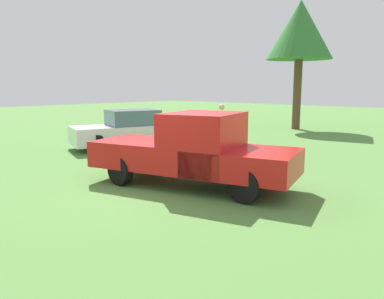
{
  "coord_description": "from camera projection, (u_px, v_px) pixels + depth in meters",
  "views": [
    {
      "loc": [
        6.28,
        -6.14,
        2.41
      ],
      "look_at": [
        0.29,
        0.47,
        0.9
      ],
      "focal_mm": 34.92,
      "sensor_mm": 36.0,
      "label": 1
    }
  ],
  "objects": [
    {
      "name": "ground_plane",
      "position": [
        170.0,
        187.0,
        9.04
      ],
      "size": [
        80.0,
        80.0,
        0.0
      ],
      "primitive_type": "plane",
      "color": "#54843D"
    },
    {
      "name": "pickup_truck",
      "position": [
        197.0,
        149.0,
        8.98
      ],
      "size": [
        5.32,
        3.06,
        1.8
      ],
      "rotation": [
        0.0,
        0.0,
        3.41
      ],
      "color": "black",
      "rests_on": "ground_plane"
    },
    {
      "name": "sedan_near",
      "position": [
        129.0,
        130.0,
        14.87
      ],
      "size": [
        3.1,
        4.65,
        1.5
      ],
      "rotation": [
        0.0,
        0.0,
        4.37
      ],
      "color": "black",
      "rests_on": "ground_plane"
    },
    {
      "name": "person_bystander",
      "position": [
        222.0,
        123.0,
        14.79
      ],
      "size": [
        0.44,
        0.44,
        1.73
      ],
      "rotation": [
        0.0,
        0.0,
        4.17
      ],
      "color": "black",
      "rests_on": "ground_plane"
    },
    {
      "name": "tree_far_center",
      "position": [
        300.0,
        31.0,
        20.52
      ],
      "size": [
        3.6,
        3.6,
        7.07
      ],
      "color": "brown",
      "rests_on": "ground_plane"
    },
    {
      "name": "traffic_cone",
      "position": [
        291.0,
        158.0,
        11.27
      ],
      "size": [
        0.32,
        0.32,
        0.55
      ],
      "primitive_type": "cone",
      "color": "orange",
      "rests_on": "ground_plane"
    }
  ]
}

